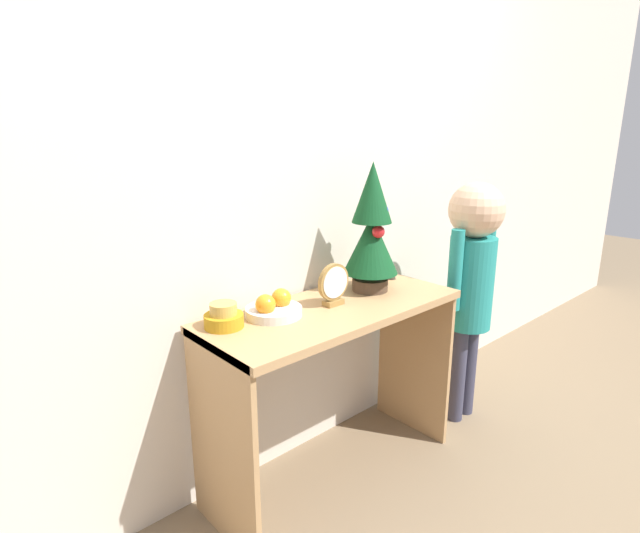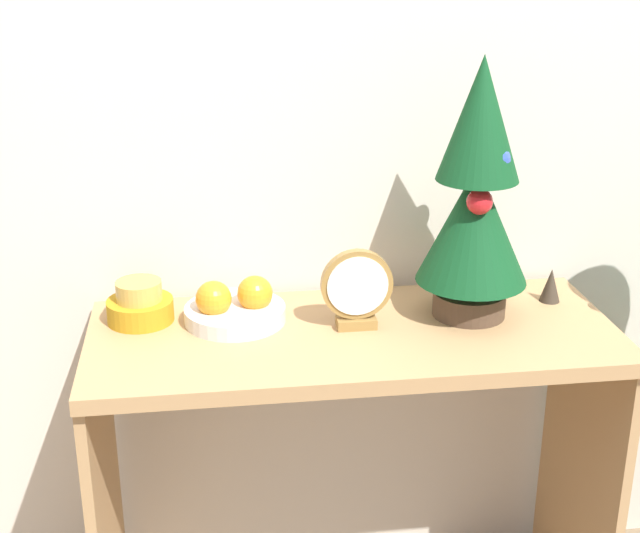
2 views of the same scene
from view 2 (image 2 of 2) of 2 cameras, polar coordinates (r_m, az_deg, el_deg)
The scene contains 7 objects.
back_wall at distance 1.83m, azimuth 1.00°, elevation 14.78°, with size 7.00×0.05×2.50m, color beige.
console_table at distance 1.80m, azimuth 2.09°, elevation -9.10°, with size 1.02×0.42×0.72m.
mini_tree at distance 1.73m, azimuth 9.96°, elevation 4.55°, with size 0.22×0.22×0.51m.
fruit_bowl at distance 1.76m, azimuth -5.47°, elevation -2.62°, with size 0.20×0.20×0.09m.
singing_bowl at distance 1.78m, azimuth -11.45°, elevation -2.41°, with size 0.13×0.13×0.08m.
desk_clock at distance 1.71m, azimuth 2.37°, elevation -1.50°, with size 0.14×0.04×0.16m.
figurine at distance 1.90m, azimuth 14.55°, elevation -1.16°, with size 0.04×0.04×0.07m.
Camera 2 is at (-0.28, -1.33, 1.44)m, focal length 50.00 mm.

